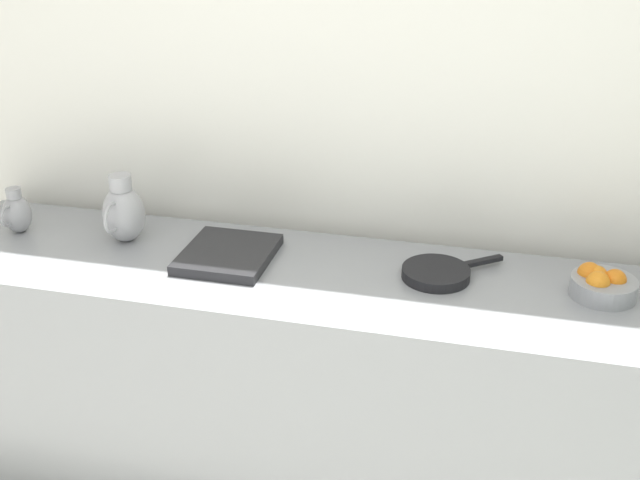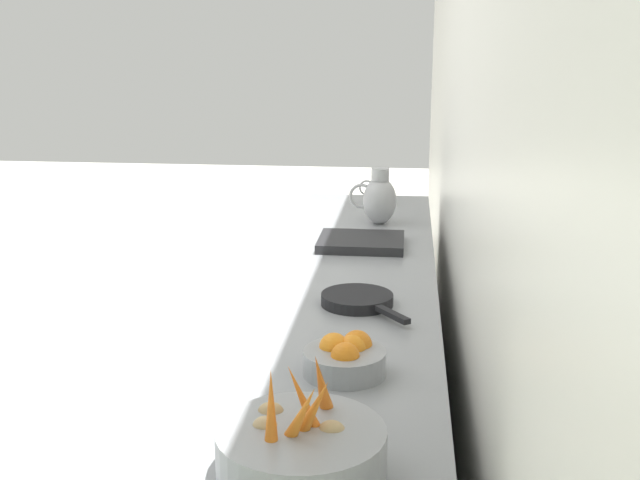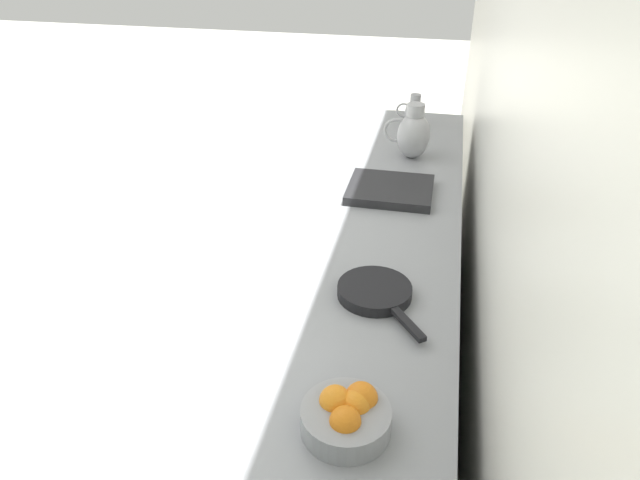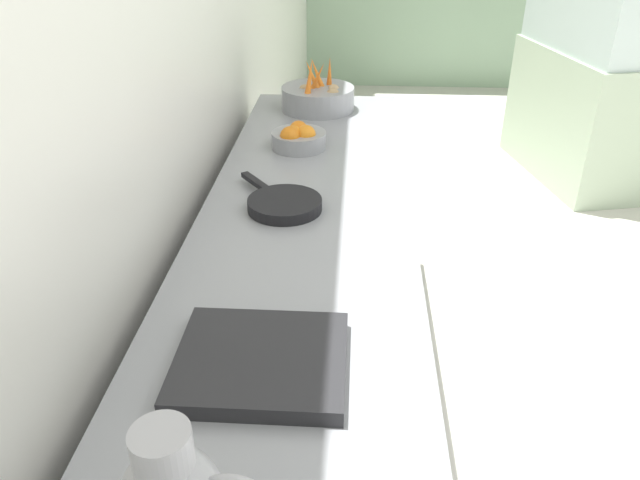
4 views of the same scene
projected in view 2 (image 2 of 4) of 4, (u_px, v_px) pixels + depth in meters
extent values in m
cube|color=white|center=(494.00, 109.00, 2.01)|extent=(0.10, 8.95, 3.00)
cube|color=gray|center=(344.00, 392.00, 2.80)|extent=(0.64, 3.02, 0.88)
cylinder|color=gray|center=(301.00, 454.00, 1.43)|extent=(0.32, 0.32, 0.10)
torus|color=gray|center=(301.00, 475.00, 1.44)|extent=(0.19, 0.19, 0.01)
cone|color=orange|center=(271.00, 413.00, 1.38)|extent=(0.04, 0.06, 0.16)
cone|color=orange|center=(303.00, 401.00, 1.43)|extent=(0.09, 0.05, 0.15)
cone|color=orange|center=(313.00, 410.00, 1.40)|extent=(0.10, 0.07, 0.14)
cone|color=orange|center=(301.00, 416.00, 1.37)|extent=(0.09, 0.08, 0.15)
cone|color=orange|center=(322.00, 387.00, 1.48)|extent=(0.06, 0.10, 0.17)
ellipsoid|color=tan|center=(271.00, 412.00, 1.50)|extent=(0.05, 0.04, 0.04)
ellipsoid|color=tan|center=(332.00, 431.00, 1.43)|extent=(0.05, 0.04, 0.04)
ellipsoid|color=tan|center=(265.00, 427.00, 1.44)|extent=(0.05, 0.04, 0.04)
cylinder|color=gray|center=(344.00, 362.00, 1.89)|extent=(0.20, 0.20, 0.06)
sphere|color=orange|center=(353.00, 348.00, 1.91)|extent=(0.07, 0.07, 0.07)
sphere|color=orange|center=(334.00, 348.00, 1.91)|extent=(0.07, 0.07, 0.07)
sphere|color=orange|center=(345.00, 357.00, 1.86)|extent=(0.07, 0.07, 0.07)
sphere|color=orange|center=(357.00, 345.00, 1.93)|extent=(0.08, 0.08, 0.08)
ellipsoid|color=#A3A3A8|center=(380.00, 201.00, 3.46)|extent=(0.15, 0.15, 0.21)
cylinder|color=#A3A3A8|center=(380.00, 174.00, 3.43)|extent=(0.08, 0.08, 0.06)
torus|color=#A3A3A8|center=(362.00, 196.00, 3.47)|extent=(0.11, 0.01, 0.11)
ellipsoid|color=#939399|center=(378.00, 191.00, 3.88)|extent=(0.10, 0.10, 0.14)
cylinder|color=#939399|center=(378.00, 174.00, 3.86)|extent=(0.06, 0.06, 0.04)
torus|color=#939399|center=(367.00, 188.00, 3.88)|extent=(0.08, 0.01, 0.08)
cube|color=#232326|center=(361.00, 242.00, 3.09)|extent=(0.34, 0.30, 0.04)
cylinder|color=black|center=(357.00, 299.00, 2.40)|extent=(0.23, 0.23, 0.03)
cube|color=black|center=(392.00, 315.00, 2.25)|extent=(0.11, 0.13, 0.02)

